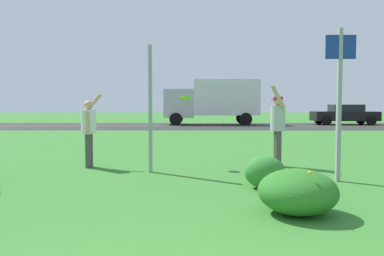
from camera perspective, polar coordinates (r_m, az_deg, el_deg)
ground_plane at (r=14.49m, az=0.22°, el=-2.39°), size 120.00×120.00×0.00m
highway_strip at (r=26.98m, az=0.31°, el=0.27°), size 120.00×8.95×0.01m
highway_center_stripe at (r=26.98m, az=0.31°, el=0.28°), size 120.00×0.16×0.00m
daylily_clump_front_left at (r=7.11m, az=10.26°, el=-6.15°), size 0.70×0.60×0.56m
daylily_clump_front_center at (r=5.55m, az=14.71°, el=-8.69°), size 1.05×1.08×0.64m
sign_post_near_path at (r=8.60m, az=-5.91°, el=2.68°), size 0.07×0.10×2.70m
sign_post_by_roadside at (r=8.02m, az=20.11°, el=5.09°), size 0.56×0.10×2.86m
person_thrower_white_shirt at (r=9.52m, az=-14.37°, el=0.07°), size 0.44×0.50×1.71m
person_catcher_red_cap_gray_shirt at (r=9.58m, az=12.01°, el=0.60°), size 0.39×0.49×1.89m
frisbee_lime at (r=9.39m, az=-0.89°, el=4.24°), size 0.28×0.26×0.13m
car_black_center_left at (r=30.89m, az=20.78°, el=1.80°), size 4.50×2.00×1.45m
box_truck_silver at (r=28.99m, az=3.04°, el=4.04°), size 6.70×2.46×3.20m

